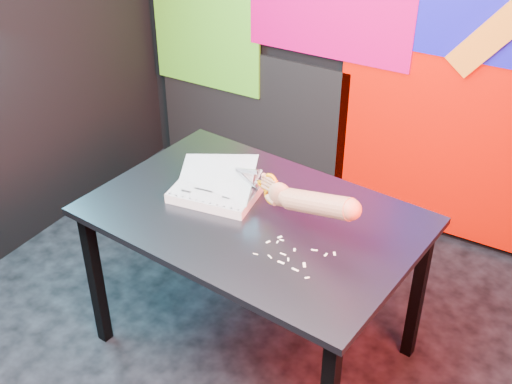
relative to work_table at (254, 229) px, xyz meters
The scene contains 7 objects.
room 0.71m from the work_table, 98.20° to the right, with size 3.01×3.01×2.71m.
backdrop 1.29m from the work_table, 88.59° to the left, with size 2.88×0.05×2.08m.
work_table is the anchor object (origin of this frame).
printout_stack 0.23m from the work_table, behind, with size 0.40×0.30×0.18m.
scissors 0.21m from the work_table, 30.72° to the left, with size 0.24×0.08×0.14m.
hand_forearm 0.37m from the work_table, ahead, with size 0.46×0.18×0.19m.
paper_clippings 0.32m from the work_table, 31.33° to the right, with size 0.27×0.19×0.00m.
Camera 1 is at (1.12, -1.63, 2.23)m, focal length 45.00 mm.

